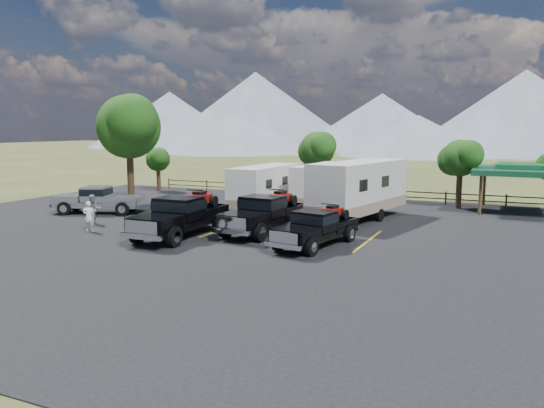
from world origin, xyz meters
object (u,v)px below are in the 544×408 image
at_px(tree_big_nw, 128,127).
at_px(person_b, 93,209).
at_px(pavilion, 525,170).
at_px(pickup_silver, 99,199).
at_px(rig_left, 182,215).
at_px(trailer_left, 266,187).
at_px(trailer_right, 359,190).
at_px(trailer_center, 324,185).
at_px(person_a, 89,217).
at_px(rig_right, 317,227).
at_px(rig_center, 265,213).

relative_size(tree_big_nw, person_b, 4.58).
height_order(pavilion, pickup_silver, pavilion).
distance_m(rig_left, trailer_left, 9.61).
bearing_deg(pickup_silver, trailer_right, 84.94).
bearing_deg(trailer_center, person_a, -121.56).
bearing_deg(pavilion, rig_right, -120.65).
distance_m(rig_right, pickup_silver, 16.39).
bearing_deg(tree_big_nw, person_b, -66.66).
relative_size(pavilion, rig_left, 0.91).
bearing_deg(trailer_left, pickup_silver, -146.81).
bearing_deg(tree_big_nw, trailer_left, 10.24).
xyz_separation_m(rig_center, trailer_right, (3.51, 5.76, 0.79)).
bearing_deg(pickup_silver, tree_big_nw, 167.36).
height_order(rig_center, trailer_left, trailer_left).
bearing_deg(rig_left, rig_right, 4.18).
height_order(pavilion, rig_right, pavilion).
distance_m(pavilion, pickup_silver, 27.72).
bearing_deg(person_a, pavilion, -174.12).
bearing_deg(trailer_right, person_b, -138.13).
bearing_deg(trailer_left, trailer_center, 40.46).
height_order(tree_big_nw, rig_right, tree_big_nw).
bearing_deg(tree_big_nw, rig_center, -21.56).
relative_size(rig_right, person_b, 3.41).
distance_m(rig_left, person_a, 5.26).
relative_size(trailer_center, person_b, 5.05).
bearing_deg(trailer_right, pavilion, 51.32).
bearing_deg(rig_right, pickup_silver, 179.29).
xyz_separation_m(rig_left, person_b, (-6.54, 0.75, -0.23)).
relative_size(tree_big_nw, trailer_right, 0.77).
bearing_deg(rig_center, trailer_center, 94.24).
height_order(pavilion, rig_left, pavilion).
xyz_separation_m(pickup_silver, person_a, (3.89, -5.04, -0.09)).
bearing_deg(person_a, tree_big_nw, -96.23).
height_order(rig_right, pickup_silver, rig_right).
xyz_separation_m(pavilion, rig_center, (-12.54, -13.11, -1.70)).
bearing_deg(trailer_right, tree_big_nw, -165.70).
bearing_deg(rig_left, person_a, -169.70).
distance_m(rig_left, trailer_center, 12.65).
distance_m(rig_left, trailer_right, 10.94).
xyz_separation_m(trailer_left, pickup_silver, (-9.28, -5.63, -0.64)).
bearing_deg(pavilion, person_a, -141.36).
relative_size(rig_right, trailer_left, 0.68).
relative_size(trailer_right, pickup_silver, 1.65).
height_order(person_a, person_b, person_b).
xyz_separation_m(pavilion, rig_right, (-8.94, -15.08, -1.85)).
xyz_separation_m(rig_left, rig_center, (3.42, 2.68, -0.04)).
bearing_deg(rig_center, trailer_right, 63.07).
xyz_separation_m(rig_center, trailer_center, (0.04, 9.48, 0.53)).
bearing_deg(rig_center, trailer_left, 119.18).
height_order(rig_left, trailer_right, trailer_right).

